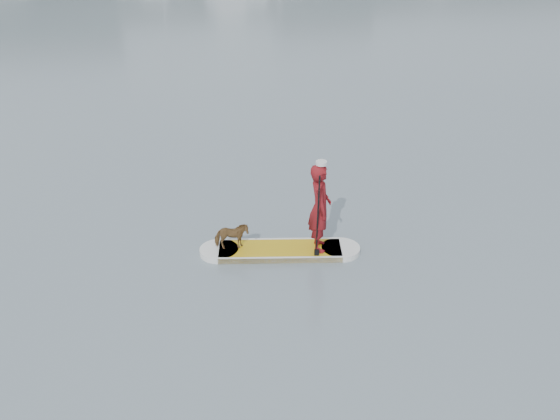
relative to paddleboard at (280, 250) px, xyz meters
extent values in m
plane|color=slate|center=(-1.00, 1.21, -0.06)|extent=(140.00, 140.00, 0.00)
cube|color=gold|center=(0.00, 0.00, 0.00)|extent=(2.61, 1.27, 0.12)
cylinder|color=silver|center=(-1.23, 0.25, 0.00)|extent=(0.80, 0.80, 0.12)
cylinder|color=silver|center=(1.23, -0.25, 0.00)|extent=(0.80, 0.80, 0.12)
cube|color=silver|center=(0.07, 0.36, 0.00)|extent=(2.46, 0.55, 0.12)
cube|color=silver|center=(-0.07, -0.36, 0.00)|extent=(2.46, 0.55, 0.12)
imported|color=maroon|center=(0.78, -0.16, 0.99)|extent=(0.56, 0.75, 1.85)
cylinder|color=silver|center=(0.78, -0.16, 1.95)|extent=(0.22, 0.22, 0.07)
imported|color=brown|center=(-0.96, 0.19, 0.35)|extent=(0.71, 0.37, 0.58)
cylinder|color=black|center=(0.65, -0.44, 0.94)|extent=(0.09, 0.30, 1.89)
cube|color=black|center=(0.65, -0.44, 0.04)|extent=(0.10, 0.04, 0.32)
camera|label=1|loc=(-2.38, -10.65, 6.74)|focal=40.00mm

